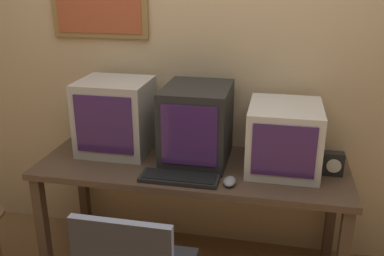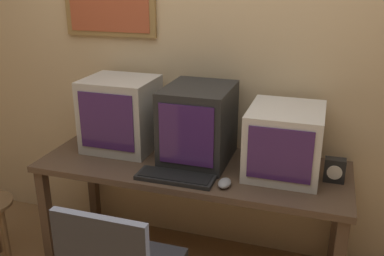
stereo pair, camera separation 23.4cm
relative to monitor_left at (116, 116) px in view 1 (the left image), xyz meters
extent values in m
cube|color=#D1B284|center=(0.49, 0.28, 0.37)|extent=(8.00, 0.05, 2.60)
cube|color=olive|center=(-0.16, 0.24, 0.63)|extent=(0.61, 0.02, 0.41)
cube|color=#AD4C2D|center=(-0.16, 0.22, 0.63)|extent=(0.54, 0.01, 0.35)
cube|color=#4C3828|center=(0.49, -0.10, -0.24)|extent=(1.74, 0.63, 0.04)
cube|color=#4C3828|center=(-0.34, -0.37, -0.59)|extent=(0.06, 0.06, 0.67)
cube|color=#4C3828|center=(-0.34, 0.16, -0.59)|extent=(0.06, 0.06, 0.67)
cube|color=#4C3828|center=(1.31, 0.16, -0.59)|extent=(0.06, 0.06, 0.67)
cube|color=#B7B2A8|center=(0.00, 0.00, 0.00)|extent=(0.41, 0.36, 0.44)
cube|color=#3D1E56|center=(0.00, -0.18, 0.01)|extent=(0.33, 0.01, 0.33)
cube|color=black|center=(0.50, -0.02, 0.00)|extent=(0.36, 0.44, 0.43)
cube|color=#3D1E56|center=(0.50, -0.24, 0.01)|extent=(0.30, 0.01, 0.33)
cube|color=beige|center=(0.98, -0.03, -0.04)|extent=(0.38, 0.44, 0.36)
cube|color=#3D1E56|center=(0.98, -0.26, -0.03)|extent=(0.32, 0.01, 0.27)
cube|color=black|center=(0.46, -0.31, -0.21)|extent=(0.41, 0.15, 0.02)
cube|color=black|center=(0.46, -0.31, -0.19)|extent=(0.38, 0.12, 0.00)
ellipsoid|color=gray|center=(0.72, -0.31, -0.20)|extent=(0.06, 0.10, 0.04)
cube|color=black|center=(1.25, -0.08, -0.15)|extent=(0.11, 0.06, 0.13)
cylinder|color=white|center=(1.25, -0.11, -0.15)|extent=(0.08, 0.01, 0.08)
camera|label=1|loc=(0.93, -2.26, 0.80)|focal=40.00mm
camera|label=2|loc=(1.16, -2.20, 0.80)|focal=40.00mm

